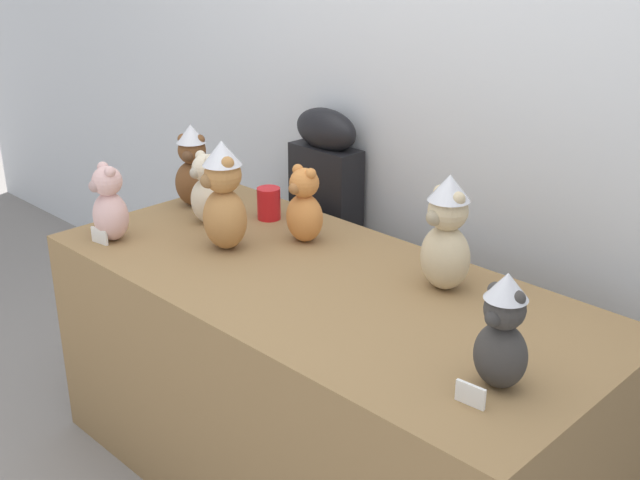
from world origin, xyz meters
name	(u,v)px	position (x,y,z in m)	size (l,w,h in m)	color
wall_back	(464,50)	(0.00, 0.89, 1.30)	(7.00, 0.08, 2.60)	silver
display_table	(320,386)	(0.00, 0.25, 0.36)	(1.73, 0.79, 0.72)	olive
instrument_case	(326,244)	(-0.49, 0.77, 0.53)	(0.28, 0.13, 1.06)	black
teddy_bear_charcoal	(502,332)	(0.67, 0.13, 0.86)	(0.13, 0.11, 0.27)	#383533
teddy_bear_blush	(109,205)	(-0.68, -0.01, 0.84)	(0.14, 0.13, 0.25)	beige
teddy_bear_caramel	(224,197)	(-0.37, 0.21, 0.89)	(0.18, 0.17, 0.35)	#B27A42
teddy_bear_cream	(207,190)	(-0.59, 0.30, 0.84)	(0.14, 0.12, 0.25)	beige
teddy_bear_chestnut	(193,167)	(-0.76, 0.38, 0.87)	(0.18, 0.17, 0.30)	brown
teddy_bear_sand	(446,234)	(0.29, 0.45, 0.89)	(0.17, 0.16, 0.33)	#CCB78E
teddy_bear_ginger	(304,207)	(-0.24, 0.42, 0.84)	(0.13, 0.12, 0.25)	#D17F3D
party_cup_red	(269,203)	(-0.47, 0.47, 0.78)	(0.08, 0.08, 0.11)	red
name_card_front_left	(470,395)	(0.67, 0.02, 0.75)	(0.07, 0.01, 0.05)	white
name_card_front_middle	(100,236)	(-0.68, -0.05, 0.75)	(0.07, 0.01, 0.05)	white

